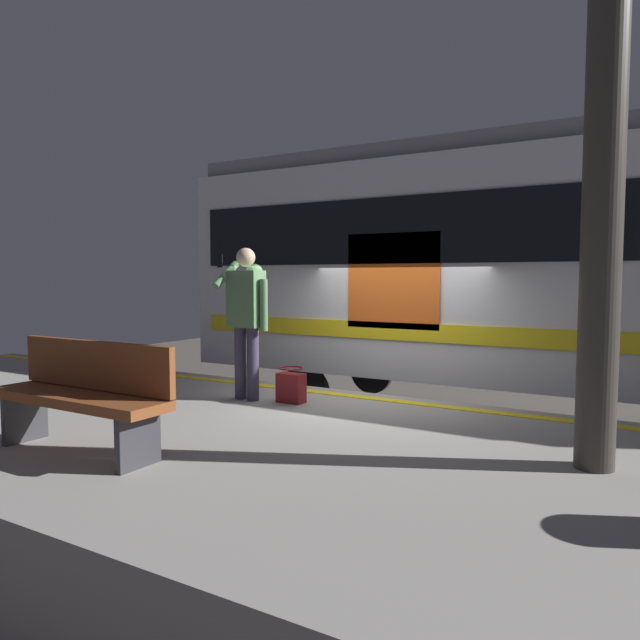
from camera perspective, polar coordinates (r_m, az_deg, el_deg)
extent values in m
plane|color=#4C4742|center=(7.67, 4.59, -13.88)|extent=(25.20, 25.20, 0.00)
cube|color=gray|center=(5.66, -6.06, -15.48)|extent=(14.77, 4.57, 0.94)
cube|color=yellow|center=(7.17, 3.56, -7.32)|extent=(14.48, 0.16, 0.01)
cube|color=slate|center=(9.12, 9.35, -10.45)|extent=(19.20, 0.08, 0.16)
cube|color=slate|center=(10.44, 12.27, -8.63)|extent=(19.20, 0.08, 0.16)
cube|color=silver|center=(9.06, 21.87, 4.47)|extent=(10.71, 2.97, 3.04)
cube|color=gray|center=(9.22, 22.15, 14.70)|extent=(10.50, 2.73, 0.24)
cube|color=black|center=(7.60, 20.18, 8.63)|extent=(10.17, 0.03, 0.90)
cube|color=yellow|center=(7.61, 19.93, -1.66)|extent=(10.17, 0.03, 0.24)
cube|color=#D85919|center=(8.14, 6.95, 3.73)|extent=(1.35, 0.02, 1.30)
cylinder|color=black|center=(9.35, -1.45, -6.90)|extent=(0.84, 0.12, 0.84)
cylinder|color=black|center=(11.40, 4.97, -4.90)|extent=(0.84, 0.12, 0.84)
cylinder|color=#383347|center=(6.92, -6.44, -4.21)|extent=(0.14, 0.14, 0.85)
cylinder|color=#383347|center=(7.03, -7.61, -4.09)|extent=(0.14, 0.14, 0.85)
cube|color=#4C724C|center=(6.91, -7.09, 2.02)|extent=(0.40, 0.24, 0.65)
sphere|color=#4C724C|center=(7.03, -6.31, 4.55)|extent=(0.20, 0.20, 0.20)
sphere|color=beige|center=(6.91, -7.12, 5.97)|extent=(0.22, 0.22, 0.22)
cylinder|color=#4C724C|center=(6.76, -5.41, 1.43)|extent=(0.09, 0.09, 0.59)
cylinder|color=#4C724C|center=(6.98, -9.00, 4.28)|extent=(0.09, 0.42, 0.33)
cube|color=black|center=(6.91, -9.55, 5.61)|extent=(0.07, 0.02, 0.15)
cube|color=maroon|center=(6.82, -2.79, -6.51)|extent=(0.31, 0.17, 0.33)
torus|color=maroon|center=(6.78, -2.80, -4.62)|extent=(0.28, 0.28, 0.02)
cylinder|color=#38332D|center=(4.85, 25.43, 9.65)|extent=(0.29, 0.29, 3.85)
cube|color=brown|center=(5.21, -22.28, -6.98)|extent=(1.75, 0.44, 0.08)
cube|color=brown|center=(5.29, -20.70, -4.04)|extent=(1.75, 0.06, 0.40)
cube|color=#333338|center=(4.73, -17.01, -10.76)|extent=(0.06, 0.40, 0.45)
cube|color=#333338|center=(5.82, -26.40, -8.21)|extent=(0.06, 0.40, 0.45)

